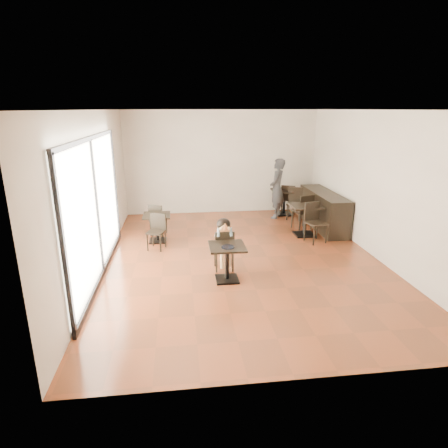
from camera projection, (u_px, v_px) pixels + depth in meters
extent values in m
cube|color=brown|center=(242.00, 258.00, 8.44)|extent=(6.00, 8.00, 0.01)
cube|color=white|center=(244.00, 110.00, 7.49)|extent=(6.00, 8.00, 0.01)
cube|color=silver|center=(221.00, 163.00, 11.76)|extent=(6.00, 0.01, 3.20)
cube|color=silver|center=(303.00, 260.00, 4.17)|extent=(6.00, 0.01, 3.20)
cube|color=silver|center=(98.00, 192.00, 7.62)|extent=(0.01, 8.00, 3.20)
cube|color=silver|center=(376.00, 185.00, 8.31)|extent=(0.01, 8.00, 3.20)
cube|color=white|center=(95.00, 207.00, 7.20)|extent=(0.04, 4.50, 2.60)
cylinder|color=black|center=(228.00, 247.00, 7.03)|extent=(0.24, 0.24, 0.01)
imported|color=#37383C|center=(277.00, 189.00, 11.32)|extent=(0.67, 0.78, 1.81)
cube|color=black|center=(323.00, 210.00, 10.49)|extent=(0.60, 2.40, 1.00)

